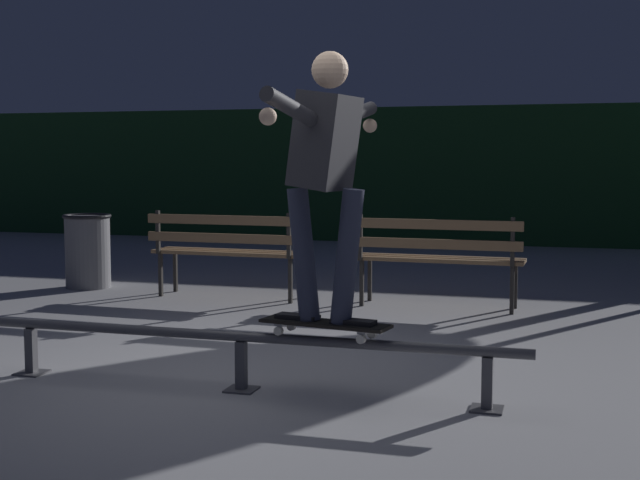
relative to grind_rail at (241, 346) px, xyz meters
The scene contains 8 objects.
ground_plane 0.36m from the grind_rail, 90.00° to the left, with size 90.00×90.00×0.00m, color #99999E.
hedge_backdrop 9.98m from the grind_rail, 90.00° to the left, with size 24.00×1.20×2.26m, color #193D1E.
grind_rail is the anchor object (origin of this frame).
skateboard 0.55m from the grind_rail, ahead, with size 0.80×0.33×0.09m.
skateboarder 1.22m from the grind_rail, ahead, with size 0.63×1.39×1.56m.
park_bench_leftmost 3.49m from the grind_rail, 113.76° to the left, with size 1.61×0.46×0.88m.
park_bench_left_center 3.27m from the grind_rail, 77.58° to the left, with size 1.61×0.46×0.88m.
trash_can 4.67m from the grind_rail, 132.29° to the left, with size 0.52×0.52×0.80m.
Camera 1 is at (1.88, -5.00, 1.40)m, focal length 48.27 mm.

